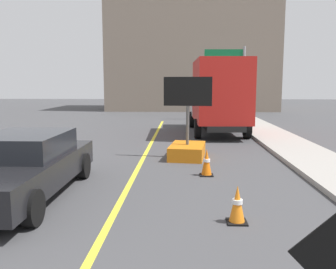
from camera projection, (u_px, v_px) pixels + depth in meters
lane_center_stripe at (107, 226)px, 6.32m from camera, size 0.14×36.00×0.01m
arrow_board_trailer at (187, 144)px, 12.15m from camera, size 1.60×1.92×2.70m
box_truck at (218, 95)px, 18.04m from camera, size 2.70×6.80×3.60m
pickup_car at (22, 165)px, 7.95m from camera, size 2.07×4.96×1.38m
highway_guide_sign at (232, 70)px, 24.68m from camera, size 2.79×0.20×5.00m
far_building_block at (191, 57)px, 35.78m from camera, size 15.69×8.69×10.25m
traffic_cone_mid_lane at (237, 204)px, 6.45m from camera, size 0.36×0.36×0.69m
traffic_cone_far_lane at (207, 162)px, 9.79m from camera, size 0.36×0.36×0.74m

